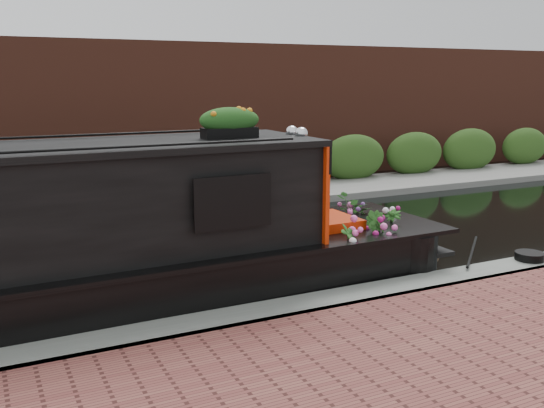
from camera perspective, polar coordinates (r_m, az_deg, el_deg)
name	(u,v)px	position (r m, az deg, el deg)	size (l,w,h in m)	color
ground	(205,256)	(10.55, -6.35, -4.85)	(80.00, 80.00, 0.00)	black
near_bank_coping	(295,324)	(7.70, 2.19, -11.19)	(40.00, 0.60, 0.50)	slate
far_bank_path	(143,209)	(14.46, -12.02, -0.50)	(40.00, 2.40, 0.34)	slate
far_hedge	(134,202)	(15.32, -12.85, 0.14)	(40.00, 1.10, 2.80)	#2A4D19
far_brick_wall	(116,189)	(17.34, -14.48, 1.39)	(40.00, 1.00, 8.00)	#5B2B1F
rope_fender	(424,253)	(10.40, 14.14, -4.49)	(0.31, 0.31, 0.41)	brown
coiled_mooring_rope	(530,256)	(10.19, 23.08, -4.54)	(0.44, 0.44, 0.12)	black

